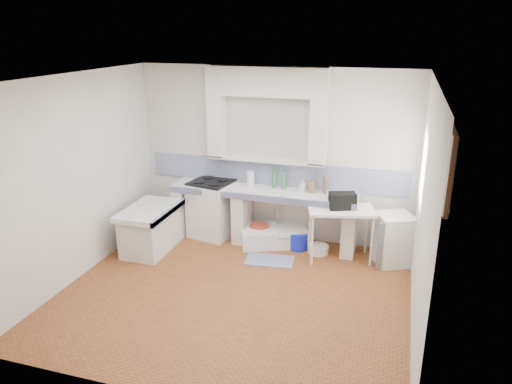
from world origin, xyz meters
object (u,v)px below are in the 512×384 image
(sink, at_px, (274,236))
(side_table, at_px, (340,234))
(stove, at_px, (212,209))
(fridge, at_px, (393,239))

(sink, bearing_deg, side_table, -35.65)
(side_table, bearing_deg, stove, 157.93)
(stove, distance_m, fridge, 2.96)
(stove, xyz_separation_m, fridge, (2.95, -0.18, -0.08))
(sink, height_order, fridge, fridge)
(stove, distance_m, side_table, 2.19)
(sink, xyz_separation_m, side_table, (1.09, -0.23, 0.28))
(stove, bearing_deg, side_table, 3.70)
(fridge, bearing_deg, stove, 151.80)
(stove, height_order, side_table, stove)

